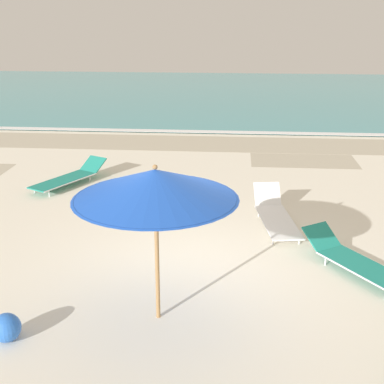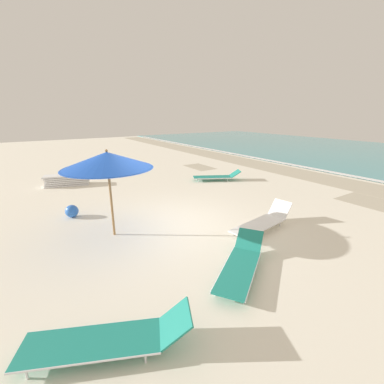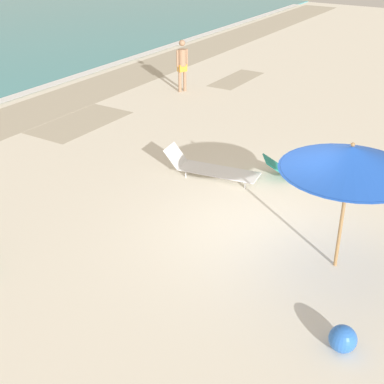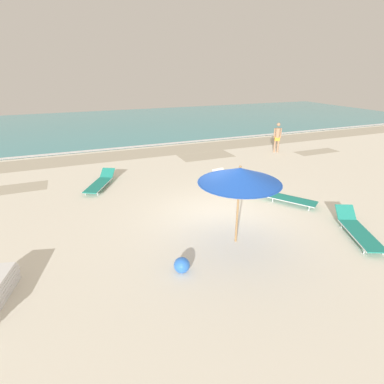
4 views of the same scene
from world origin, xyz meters
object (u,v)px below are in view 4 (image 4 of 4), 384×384
at_px(sun_lounger_near_water_right, 100,182).
at_px(beach_ball, 182,265).
at_px(beach_umbrella, 240,176).
at_px(sun_lounger_near_water_left, 232,184).
at_px(sun_lounger_beside_umbrella, 358,230).
at_px(sun_lounger_under_umbrella, 286,197).
at_px(beachgoer_wading_adult, 277,136).

height_order(sun_lounger_near_water_right, beach_ball, sun_lounger_near_water_right).
relative_size(beach_umbrella, beach_ball, 5.81).
bearing_deg(sun_lounger_near_water_left, sun_lounger_beside_umbrella, -80.25).
distance_m(sun_lounger_under_umbrella, sun_lounger_beside_umbrella, 2.84).
xyz_separation_m(beach_umbrella, beach_ball, (-1.95, -0.75, -1.83)).
distance_m(sun_lounger_near_water_right, beachgoer_wading_adult, 10.69).
relative_size(beach_umbrella, sun_lounger_near_water_right, 1.01).
height_order(beach_umbrella, sun_lounger_beside_umbrella, beach_umbrella).
bearing_deg(beach_ball, beach_umbrella, 21.02).
relative_size(sun_lounger_under_umbrella, sun_lounger_near_water_right, 0.93).
xyz_separation_m(beach_umbrella, sun_lounger_near_water_right, (-3.15, 5.99, -1.83)).
xyz_separation_m(beach_umbrella, sun_lounger_near_water_left, (1.92, 3.67, -1.81)).
bearing_deg(sun_lounger_under_umbrella, sun_lounger_near_water_right, 111.25).
height_order(sun_lounger_near_water_right, beachgoer_wading_adult, beachgoer_wading_adult).
bearing_deg(sun_lounger_beside_umbrella, sun_lounger_near_water_left, 132.74).
bearing_deg(sun_lounger_near_water_right, beach_umbrella, -34.55).
distance_m(sun_lounger_under_umbrella, sun_lounger_near_water_left, 2.32).
bearing_deg(sun_lounger_near_water_right, beachgoer_wading_adult, 38.28).
bearing_deg(sun_lounger_near_water_left, beach_umbrella, -126.38).
relative_size(sun_lounger_beside_umbrella, sun_lounger_near_water_right, 1.02).
bearing_deg(sun_lounger_under_umbrella, sun_lounger_beside_umbrella, -116.49).
xyz_separation_m(sun_lounger_under_umbrella, sun_lounger_beside_umbrella, (0.39, -2.81, 0.00)).
relative_size(sun_lounger_under_umbrella, sun_lounger_near_water_left, 0.93).
distance_m(sun_lounger_near_water_left, sun_lounger_near_water_right, 5.58).
height_order(beach_umbrella, sun_lounger_near_water_right, beach_umbrella).
distance_m(sun_lounger_under_umbrella, beach_ball, 5.64).
xyz_separation_m(sun_lounger_near_water_right, beachgoer_wading_adult, (10.48, 1.96, 0.80)).
bearing_deg(beach_umbrella, sun_lounger_beside_umbrella, -17.62).
bearing_deg(sun_lounger_under_umbrella, beachgoer_wading_adult, 21.83).
bearing_deg(sun_lounger_near_water_left, beachgoer_wading_adult, 29.60).
bearing_deg(sun_lounger_near_water_right, sun_lounger_beside_umbrella, -19.10).
distance_m(beach_umbrella, sun_lounger_near_water_right, 7.01).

